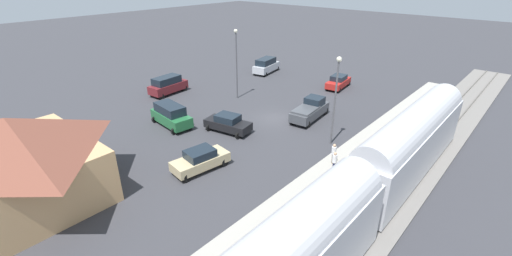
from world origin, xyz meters
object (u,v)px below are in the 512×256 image
pedestrian_on_platform (334,152)px  pedestrian_waiting_far (334,161)px  light_pole_lot_center (236,56)px  sedan_black (228,123)px  sedan_tan (200,160)px  sedan_red (338,82)px  suv_maroon (168,85)px  suv_silver (266,65)px  passenger_train (361,190)px  suv_green (171,115)px  pickup_charcoal (310,110)px  light_pole_near_platform (336,91)px  station_building (17,160)px

pedestrian_on_platform → pedestrian_waiting_far: same height
light_pole_lot_center → pedestrian_on_platform: bearing=158.6°
sedan_black → sedan_tan: size_ratio=1.01×
sedan_red → sedan_tan: bearing=94.1°
suv_maroon → suv_silver: (-3.27, -15.32, 0.00)m
passenger_train → sedan_tan: bearing=7.6°
suv_green → sedan_black: bearing=-152.6°
pedestrian_waiting_far → suv_maroon: 25.27m
pickup_charcoal → light_pole_near_platform: light_pole_near_platform is taller
light_pole_near_platform → passenger_train: bearing=127.2°
suv_green → pickup_charcoal: suv_green is taller
station_building → pedestrian_on_platform: bearing=-127.4°
station_building → light_pole_lot_center: (3.47, -23.99, 1.92)m
pedestrian_waiting_far → light_pole_near_platform: size_ratio=0.22×
pedestrian_on_platform → pedestrian_waiting_far: 1.32m
pickup_charcoal → sedan_tan: bearing=86.0°
suv_green → pedestrian_on_platform: bearing=-167.4°
passenger_train → pedestrian_waiting_far: bearing=-47.8°
pedestrian_waiting_far → suv_silver: (21.80, -18.47, -0.13)m
suv_green → suv_silver: size_ratio=0.98×
suv_maroon → sedan_tan: suv_maroon is taller
pedestrian_on_platform → suv_silver: bearing=-39.4°
sedan_black → sedan_red: bearing=-94.5°
passenger_train → light_pole_near_platform: (6.80, -8.95, 2.10)m
sedan_red → light_pole_near_platform: (-7.26, 14.52, 4.08)m
pedestrian_on_platform → pickup_charcoal: size_ratio=0.31×
suv_silver → pedestrian_waiting_far: bearing=139.7°
pedestrian_waiting_far → suv_silver: bearing=-40.3°
station_building → light_pole_lot_center: bearing=-81.8°
passenger_train → pedestrian_on_platform: passenger_train is taller
suv_green → pickup_charcoal: (-9.53, -10.48, -0.12)m
suv_maroon → pickup_charcoal: 18.44m
passenger_train → sedan_tan: 12.52m
suv_green → sedan_red: 22.58m
pedestrian_on_platform → suv_green: suv_green is taller
passenger_train → suv_silver: passenger_train is taller
suv_silver → sedan_tan: suv_silver is taller
sedan_tan → sedan_red: size_ratio=1.01×
sedan_black → sedan_red: same height
station_building → pickup_charcoal: size_ratio=1.85×
pedestrian_waiting_far → suv_green: bearing=8.4°
suv_silver → passenger_train: bearing=138.4°
station_building → pickup_charcoal: 25.29m
sedan_black → suv_silver: suv_silver is taller
suv_silver → light_pole_near_platform: (-18.99, 13.92, 3.81)m
pedestrian_on_platform → suv_maroon: bearing=-4.7°
passenger_train → station_building: (18.00, 11.88, 0.33)m
pedestrian_waiting_far → sedan_tan: pedestrian_waiting_far is taller
station_building → pickup_charcoal: station_building is taller
sedan_tan → light_pole_lot_center: light_pole_lot_center is taller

